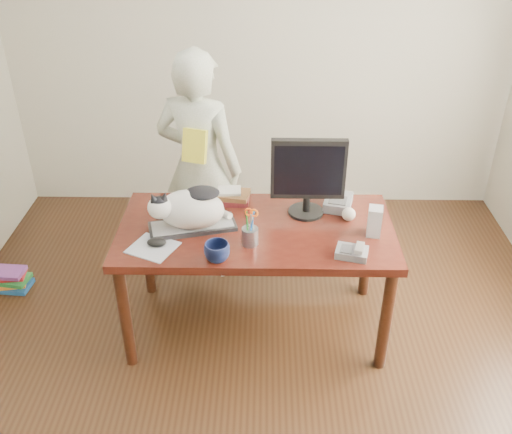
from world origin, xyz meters
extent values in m
plane|color=black|center=(0.00, 0.00, 0.00)|extent=(4.50, 4.50, 0.00)
plane|color=beige|center=(0.00, 2.25, 1.35)|extent=(4.00, 0.00, 4.00)
cube|color=black|center=(0.00, 0.60, 0.72)|extent=(1.60, 0.80, 0.05)
cylinder|color=black|center=(-0.74, 0.26, 0.35)|extent=(0.07, 0.07, 0.70)
cylinder|color=black|center=(0.74, 0.26, 0.35)|extent=(0.07, 0.07, 0.70)
cylinder|color=black|center=(-0.74, 0.94, 0.35)|extent=(0.07, 0.07, 0.70)
cylinder|color=black|center=(0.74, 0.94, 0.35)|extent=(0.07, 0.07, 0.70)
cube|color=black|center=(0.00, 0.96, 0.40)|extent=(1.45, 0.03, 0.50)
cube|color=black|center=(-0.37, 0.58, 0.76)|extent=(0.53, 0.31, 0.02)
cube|color=#9F9FA3|center=(-0.37, 0.58, 0.78)|extent=(0.49, 0.27, 0.01)
ellipsoid|color=silver|center=(-0.37, 0.58, 0.88)|extent=(0.42, 0.32, 0.23)
ellipsoid|color=silver|center=(-0.53, 0.51, 0.93)|extent=(0.17, 0.16, 0.13)
ellipsoid|color=black|center=(-0.53, 0.51, 0.97)|extent=(0.11, 0.11, 0.05)
cone|color=black|center=(-0.56, 0.50, 1.00)|extent=(0.08, 0.08, 0.08)
cone|color=black|center=(-0.50, 0.51, 1.00)|extent=(0.08, 0.07, 0.08)
ellipsoid|color=black|center=(-0.30, 0.60, 0.98)|extent=(0.23, 0.20, 0.05)
cylinder|color=silver|center=(-0.21, 0.68, 0.80)|extent=(0.14, 0.14, 0.05)
cylinder|color=black|center=(0.30, 0.77, 0.76)|extent=(0.21, 0.21, 0.02)
cylinder|color=black|center=(0.30, 0.77, 0.82)|extent=(0.04, 0.04, 0.10)
cube|color=black|center=(0.30, 0.75, 1.06)|extent=(0.43, 0.05, 0.37)
cube|color=black|center=(0.30, 0.72, 1.06)|extent=(0.39, 0.00, 0.31)
cylinder|color=gray|center=(-0.03, 0.43, 0.80)|extent=(0.11, 0.11, 0.10)
cylinder|color=black|center=(-0.05, 0.44, 0.89)|extent=(0.04, 0.03, 0.15)
cylinder|color=#0C47A9|center=(-0.02, 0.41, 0.89)|extent=(0.03, 0.03, 0.15)
cylinder|color=#B2191D|center=(-0.03, 0.44, 0.89)|extent=(0.02, 0.04, 0.15)
cylinder|color=#197E20|center=(-0.05, 0.42, 0.89)|extent=(0.02, 0.03, 0.15)
cylinder|color=#B5B5BA|center=(-0.02, 0.42, 0.90)|extent=(0.01, 0.03, 0.11)
cylinder|color=#B5B5BA|center=(-0.02, 0.42, 0.90)|extent=(0.02, 0.02, 0.11)
torus|color=#F55B0C|center=(-0.04, 0.42, 0.96)|extent=(0.05, 0.03, 0.05)
torus|color=#F55B0C|center=(-0.01, 0.41, 0.96)|extent=(0.05, 0.03, 0.05)
cube|color=#AAAEB6|center=(-0.56, 0.38, 0.75)|extent=(0.31, 0.30, 0.01)
ellipsoid|color=black|center=(-0.54, 0.40, 0.77)|extent=(0.13, 0.11, 0.04)
imported|color=black|center=(-0.20, 0.27, 0.80)|extent=(0.19, 0.19, 0.11)
cube|color=#5D5D62|center=(0.52, 0.32, 0.77)|extent=(0.19, 0.16, 0.04)
cube|color=#414143|center=(0.49, 0.32, 0.79)|extent=(0.08, 0.10, 0.01)
cube|color=#B5B5BA|center=(0.56, 0.32, 0.80)|extent=(0.08, 0.15, 0.05)
cube|color=#A2A2A4|center=(0.67, 0.54, 0.84)|extent=(0.09, 0.10, 0.17)
sphere|color=silver|center=(0.54, 0.69, 0.79)|extent=(0.08, 0.08, 0.08)
cube|color=#52161A|center=(-0.16, 0.90, 0.77)|extent=(0.23, 0.17, 0.04)
cube|color=#54371C|center=(-0.15, 0.89, 0.80)|extent=(0.23, 0.18, 0.03)
cube|color=white|center=(-0.17, 0.90, 0.82)|extent=(0.15, 0.12, 0.02)
cube|color=#5D5D62|center=(0.50, 0.85, 0.78)|extent=(0.21, 0.25, 0.06)
cube|color=#414143|center=(0.49, 0.81, 0.81)|extent=(0.13, 0.13, 0.01)
imported|color=silver|center=(-0.39, 1.24, 0.81)|extent=(0.68, 0.55, 1.62)
cube|color=yellow|center=(-0.39, 1.07, 1.05)|extent=(0.17, 0.13, 0.21)
cube|color=#174A8C|center=(-1.72, 0.95, 0.02)|extent=(0.25, 0.19, 0.03)
cube|color=orange|center=(-1.73, 0.96, 0.05)|extent=(0.22, 0.19, 0.03)
cube|color=#278236|center=(-1.71, 0.94, 0.08)|extent=(0.24, 0.19, 0.03)
cube|color=#A6171B|center=(-1.72, 0.96, 0.11)|extent=(0.21, 0.16, 0.03)
cube|color=#713688|center=(-1.73, 0.94, 0.14)|extent=(0.22, 0.17, 0.03)
camera|label=1|loc=(0.05, -2.19, 2.54)|focal=40.00mm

